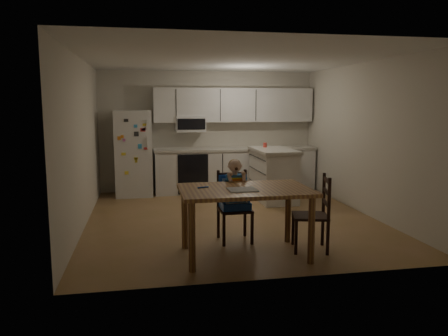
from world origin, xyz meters
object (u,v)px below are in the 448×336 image
object	(u,v)px
refrigerator	(134,153)
chair_booster	(234,192)
kitchen_island	(273,174)
red_cup	(265,145)
dining_table	(245,197)
chair_side	(318,208)

from	to	relation	value
refrigerator	chair_booster	size ratio (longest dim) A/B	1.54
refrigerator	chair_booster	distance (m)	3.55
chair_booster	kitchen_island	bearing A→B (deg)	60.46
red_cup	dining_table	distance (m)	3.49
kitchen_island	dining_table	distance (m)	3.22
refrigerator	red_cup	size ratio (longest dim) A/B	18.60
refrigerator	dining_table	size ratio (longest dim) A/B	1.10
chair_side	refrigerator	bearing A→B (deg)	-135.16
refrigerator	chair_booster	xyz separation A→B (m)	(1.36, -3.27, -0.18)
dining_table	chair_side	bearing A→B (deg)	1.64
kitchen_island	red_cup	bearing A→B (deg)	104.22
dining_table	chair_booster	distance (m)	0.62
red_cup	dining_table	xyz separation A→B (m)	(-1.18, -3.27, -0.31)
kitchen_island	dining_table	xyz separation A→B (m)	(-1.26, -2.95, 0.22)
kitchen_island	chair_booster	world-z (taller)	chair_booster
kitchen_island	dining_table	bearing A→B (deg)	-113.08
red_cup	chair_booster	world-z (taller)	chair_booster
refrigerator	red_cup	xyz separation A→B (m)	(2.54, -0.62, 0.18)
dining_table	chair_booster	bearing A→B (deg)	90.09
kitchen_island	chair_booster	xyz separation A→B (m)	(-1.26, -2.33, 0.17)
kitchen_island	chair_side	distance (m)	2.94
red_cup	chair_side	distance (m)	3.29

